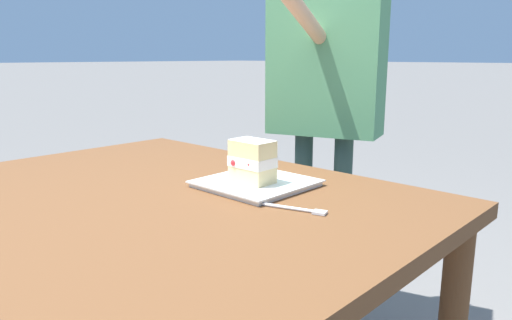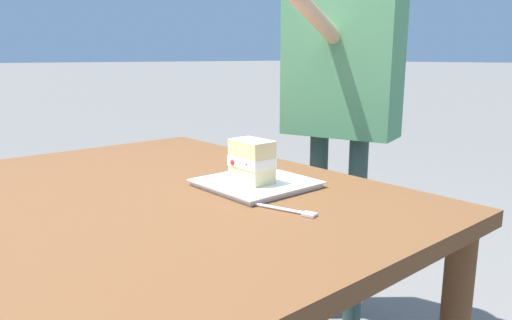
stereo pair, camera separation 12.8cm
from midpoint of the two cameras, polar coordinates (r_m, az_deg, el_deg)
name	(u,v)px [view 1 (the left image)]	position (r m, az deg, el deg)	size (l,w,h in m)	color
patio_table	(156,223)	(1.30, -14.59, -7.33)	(1.35, 1.03, 0.69)	brown
dessert_plate	(256,183)	(1.29, -2.83, -2.83)	(0.27, 0.27, 0.02)	white
cake_slice	(252,161)	(1.26, -3.34, -0.18)	(0.11, 0.09, 0.11)	#EAD18C
dessert_fork	(296,209)	(1.09, 1.39, -5.87)	(0.17, 0.07, 0.01)	silver
diner_person	(326,68)	(1.78, 6.20, 10.78)	(0.44, 0.56, 1.49)	#334B43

